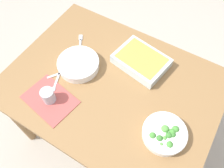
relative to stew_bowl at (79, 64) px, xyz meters
The scene contains 11 objects.
ground_plane 0.81m from the stew_bowl, ahead, with size 6.00×6.00×0.00m, color #B2A899.
dining_table 0.26m from the stew_bowl, ahead, with size 1.20×0.90×0.74m.
placemat 0.27m from the stew_bowl, 91.73° to the right, with size 0.28×0.20×0.00m, color #B24C47.
stew_bowl is the anchor object (origin of this frame).
broccoli_bowl 0.62m from the stew_bowl, 12.09° to the right, with size 0.22×0.22×0.07m.
baking_dish 0.37m from the stew_bowl, 34.49° to the left, with size 0.33×0.27×0.06m.
drink_cup 0.27m from the stew_bowl, 91.73° to the right, with size 0.07×0.07×0.08m.
spoon_by_stew 0.09m from the stew_bowl, 123.99° to the right, with size 0.11×0.16×0.01m.
spoon_by_broccoli 0.58m from the stew_bowl, 12.41° to the right, with size 0.18×0.04×0.01m.
spoon_spare 0.18m from the stew_bowl, 105.12° to the right, with size 0.08×0.17×0.01m.
fork_on_table 0.19m from the stew_bowl, 123.53° to the left, with size 0.11×0.16×0.01m.
Camera 1 is at (0.36, -0.59, 1.84)m, focal length 36.56 mm.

